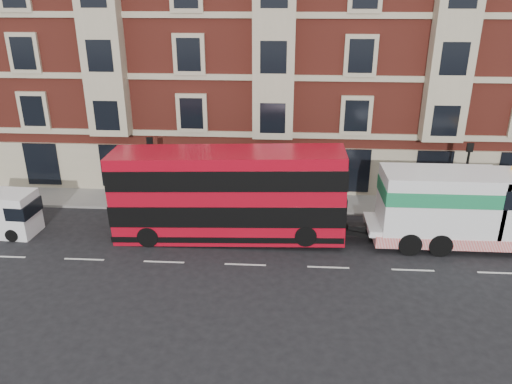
# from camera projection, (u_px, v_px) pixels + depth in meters

# --- Properties ---
(ground) EXTENTS (120.00, 120.00, 0.00)m
(ground) POSITION_uv_depth(u_px,v_px,m) (245.00, 265.00, 24.16)
(ground) COLOR black
(ground) RESTS_ON ground
(sidewalk) EXTENTS (90.00, 3.00, 0.15)m
(sidewalk) POSITION_uv_depth(u_px,v_px,m) (255.00, 202.00, 31.06)
(sidewalk) COLOR slate
(sidewalk) RESTS_ON ground
(victorian_terrace) EXTENTS (45.00, 12.00, 20.40)m
(victorian_terrace) POSITION_uv_depth(u_px,v_px,m) (270.00, 25.00, 34.15)
(victorian_terrace) COLOR maroon
(victorian_terrace) RESTS_ON ground
(lamp_post_west) EXTENTS (0.35, 0.15, 4.35)m
(lamp_post_west) POSITION_uv_depth(u_px,v_px,m) (152.00, 167.00, 29.22)
(lamp_post_west) COLOR black
(lamp_post_west) RESTS_ON sidewalk
(lamp_post_east) EXTENTS (0.35, 0.15, 4.35)m
(lamp_post_east) POSITION_uv_depth(u_px,v_px,m) (465.00, 174.00, 28.16)
(lamp_post_east) COLOR black
(lamp_post_east) RESTS_ON sidewalk
(double_decker_bus) EXTENTS (11.96, 2.75, 4.84)m
(double_decker_bus) POSITION_uv_depth(u_px,v_px,m) (228.00, 193.00, 25.81)
(double_decker_bus) COLOR #AA091A
(double_decker_bus) RESTS_ON ground
(tow_truck) EXTENTS (9.58, 2.83, 3.99)m
(tow_truck) POSITION_uv_depth(u_px,v_px,m) (465.00, 207.00, 25.27)
(tow_truck) COLOR white
(tow_truck) RESTS_ON ground
(pedestrian) EXTENTS (0.69, 0.49, 1.77)m
(pedestrian) POSITION_uv_depth(u_px,v_px,m) (150.00, 185.00, 31.12)
(pedestrian) COLOR black
(pedestrian) RESTS_ON sidewalk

